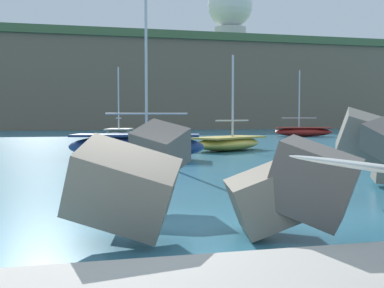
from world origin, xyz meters
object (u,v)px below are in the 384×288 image
at_px(boat_near_centre, 136,146).
at_px(radar_dome, 230,11).
at_px(boat_far_left, 303,131).
at_px(mooring_buoy_middle, 183,137).
at_px(boat_mid_right, 119,133).
at_px(boat_mid_centre, 229,143).

height_order(boat_near_centre, radar_dome, radar_dome).
bearing_deg(boat_far_left, mooring_buoy_middle, -165.50).
bearing_deg(boat_mid_right, mooring_buoy_middle, -23.93).
relative_size(boat_mid_right, mooring_buoy_middle, 13.83).
bearing_deg(boat_mid_centre, boat_far_left, 52.43).
height_order(boat_near_centre, boat_far_left, boat_near_centre).
distance_m(boat_mid_centre, boat_far_left, 21.24).
bearing_deg(boat_mid_centre, radar_dome, 71.93).
bearing_deg(boat_far_left, boat_mid_right, -176.81).
relative_size(boat_mid_centre, radar_dome, 0.46).
height_order(boat_mid_centre, boat_mid_right, boat_mid_right).
distance_m(boat_far_left, radar_dome, 47.66).
distance_m(boat_mid_right, radar_dome, 53.76).
relative_size(boat_far_left, mooring_buoy_middle, 14.39).
xyz_separation_m(boat_far_left, mooring_buoy_middle, (-12.53, -3.24, -0.28)).
bearing_deg(boat_mid_centre, mooring_buoy_middle, 88.21).
distance_m(boat_mid_centre, radar_dome, 65.71).
height_order(boat_mid_right, boat_far_left, boat_far_left).
xyz_separation_m(boat_near_centre, boat_mid_right, (0.98, 20.27, -0.11)).
bearing_deg(boat_mid_right, boat_mid_centre, -73.61).
xyz_separation_m(boat_mid_centre, mooring_buoy_middle, (0.43, 13.60, -0.22)).
height_order(boat_near_centre, boat_mid_centre, boat_near_centre).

